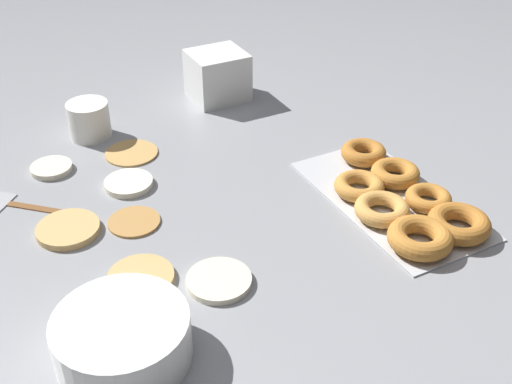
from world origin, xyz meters
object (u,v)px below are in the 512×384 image
pancake_3 (51,168)px  container_stack (218,76)px  pancake_5 (134,221)px  pancake_2 (68,229)px  pancake_6 (219,281)px  pancake_1 (129,183)px  batter_bowl (122,338)px  pancake_4 (141,277)px  paper_cup (89,120)px  donut_tray (401,200)px  pancake_0 (131,152)px

pancake_3 → container_stack: size_ratio=0.64×
pancake_5 → container_stack: size_ratio=0.73×
pancake_2 → pancake_6: bearing=-143.8°
pancake_1 → batter_bowl: (-0.40, 0.14, 0.03)m
pancake_4 → paper_cup: size_ratio=1.19×
donut_tray → paper_cup: paper_cup is taller
pancake_0 → pancake_2: pancake_2 is taller
pancake_6 → donut_tray: (0.03, -0.38, 0.01)m
pancake_3 → pancake_5: size_ratio=0.88×
pancake_5 → pancake_0: bearing=-17.4°
pancake_3 → paper_cup: 0.15m
pancake_0 → batter_bowl: size_ratio=0.59×
pancake_1 → pancake_2: same height
pancake_2 → pancake_3: size_ratio=1.34×
pancake_1 → container_stack: 0.42m
pancake_3 → pancake_5: bearing=-160.0°
pancake_1 → pancake_5: pancake_1 is taller
donut_tray → container_stack: container_stack is taller
pancake_6 → container_stack: 0.67m
pancake_3 → pancake_6: same height
pancake_2 → batter_bowl: size_ratio=0.59×
pancake_5 → container_stack: bearing=-41.3°
pancake_2 → pancake_3: bearing=-5.5°
pancake_3 → batter_bowl: (-0.53, 0.02, 0.03)m
pancake_6 → pancake_1: bearing=6.3°
pancake_2 → batter_bowl: 0.31m
pancake_1 → paper_cup: (0.23, 0.01, 0.03)m
pancake_0 → container_stack: size_ratio=0.86×
pancake_2 → pancake_5: size_ratio=1.18×
pancake_3 → container_stack: 0.46m
pancake_3 → pancake_6: bearing=-161.3°
pancake_1 → paper_cup: bearing=2.2°
pancake_0 → donut_tray: 0.55m
pancake_6 → container_stack: (0.60, -0.28, 0.05)m
pancake_6 → donut_tray: size_ratio=0.27×
pancake_2 → paper_cup: bearing=-22.1°
paper_cup → container_stack: bearing=-81.7°
pancake_2 → donut_tray: 0.59m
pancake_4 → paper_cup: bearing=-6.9°
pancake_4 → batter_bowl: 0.16m
pancake_0 → batter_bowl: (-0.52, 0.18, 0.03)m
pancake_5 → container_stack: container_stack is taller
pancake_0 → pancake_1: pancake_1 is taller
batter_bowl → paper_cup: 0.64m
paper_cup → pancake_3: bearing=133.3°
pancake_3 → donut_tray: 0.68m
pancake_0 → batter_bowl: bearing=160.6°
pancake_1 → pancake_5: size_ratio=1.00×
batter_bowl → container_stack: (0.68, -0.45, 0.02)m
pancake_2 → donut_tray: size_ratio=0.28×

